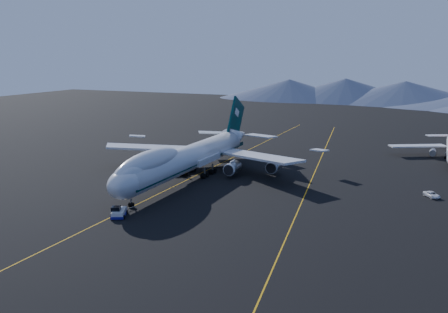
% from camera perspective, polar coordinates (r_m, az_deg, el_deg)
% --- Properties ---
extents(ground, '(500.00, 500.00, 0.00)m').
position_cam_1_polar(ground, '(131.16, -4.06, -2.60)').
color(ground, black).
rests_on(ground, ground).
extents(taxiway_line_main, '(0.25, 220.00, 0.01)m').
position_cam_1_polar(taxiway_line_main, '(131.15, -4.06, -2.59)').
color(taxiway_line_main, orange).
rests_on(taxiway_line_main, ground).
extents(taxiway_line_side, '(28.08, 198.09, 0.01)m').
position_cam_1_polar(taxiway_line_side, '(129.94, 9.86, -2.88)').
color(taxiway_line_side, orange).
rests_on(taxiway_line_side, ground).
extents(boeing_747, '(59.62, 72.43, 19.37)m').
position_cam_1_polar(boeing_747, '(129.87, -4.09, -0.11)').
color(boeing_747, silver).
rests_on(boeing_747, ground).
extents(pushback_tug, '(4.32, 5.56, 2.17)m').
position_cam_1_polar(pushback_tug, '(103.72, -11.90, -6.35)').
color(pushback_tug, silver).
rests_on(pushback_tug, ground).
extents(service_van, '(4.32, 5.03, 1.28)m').
position_cam_1_polar(service_van, '(123.98, 22.66, -4.04)').
color(service_van, white).
rests_on(service_van, ground).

